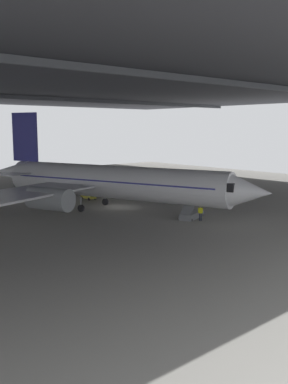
% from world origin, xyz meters
% --- Properties ---
extents(ground_plane, '(110.00, 110.00, 0.00)m').
position_xyz_m(ground_plane, '(0.00, 0.00, 0.00)').
color(ground_plane, gray).
extents(hangar_structure, '(121.00, 99.00, 17.54)m').
position_xyz_m(hangar_structure, '(-0.09, 13.76, 16.90)').
color(hangar_structure, '#4C4F54').
rests_on(hangar_structure, ground_plane).
extents(airplane_main, '(39.37, 39.63, 12.61)m').
position_xyz_m(airplane_main, '(-2.05, -0.76, 3.66)').
color(airplane_main, white).
rests_on(airplane_main, ground_plane).
extents(boarding_stairs, '(4.65, 2.82, 4.90)m').
position_xyz_m(boarding_stairs, '(2.43, -11.14, 0.75)').
color(boarding_stairs, slate).
rests_on(boarding_stairs, ground_plane).
extents(crew_worker_by_stairs, '(0.42, 0.41, 1.75)m').
position_xyz_m(crew_worker_by_stairs, '(1.96, -12.87, 1.01)').
color(crew_worker_by_stairs, '#232838').
rests_on(crew_worker_by_stairs, ground_plane).
extents(baggage_tug, '(1.51, 2.33, 0.90)m').
position_xyz_m(baggage_tug, '(0.57, 7.83, 0.53)').
color(baggage_tug, yellow).
rests_on(baggage_tug, ground_plane).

